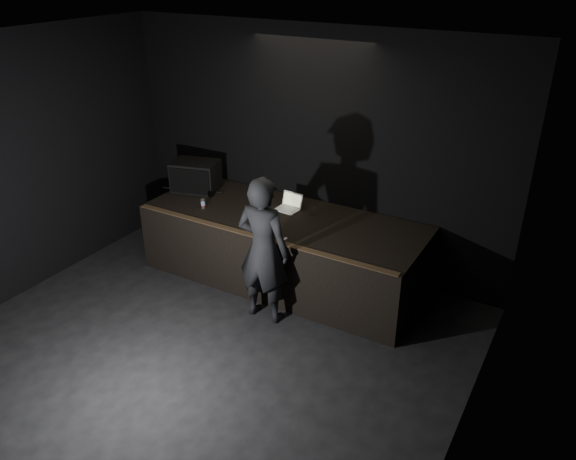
# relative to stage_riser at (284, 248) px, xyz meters

# --- Properties ---
(ground) EXTENTS (7.00, 7.00, 0.00)m
(ground) POSITION_rel_stage_riser_xyz_m (0.00, -2.73, -0.50)
(ground) COLOR black
(ground) RESTS_ON ground
(room_walls) EXTENTS (6.10, 7.10, 3.52)m
(room_walls) POSITION_rel_stage_riser_xyz_m (0.00, -2.73, 1.52)
(room_walls) COLOR black
(room_walls) RESTS_ON ground
(stage_riser) EXTENTS (4.00, 1.50, 1.00)m
(stage_riser) POSITION_rel_stage_riser_xyz_m (0.00, 0.00, 0.00)
(stage_riser) COLOR black
(stage_riser) RESTS_ON ground
(riser_lip) EXTENTS (3.92, 0.10, 0.01)m
(riser_lip) POSITION_rel_stage_riser_xyz_m (0.00, -0.71, 0.51)
(riser_lip) COLOR brown
(riser_lip) RESTS_ON stage_riser
(stage_monitor) EXTENTS (0.78, 0.66, 0.46)m
(stage_monitor) POSITION_rel_stage_riser_xyz_m (-1.67, 0.17, 0.73)
(stage_monitor) COLOR black
(stage_monitor) RESTS_ON stage_riser
(cable) EXTENTS (0.93, 0.31, 0.02)m
(cable) POSITION_rel_stage_riser_xyz_m (-1.70, 0.11, 0.51)
(cable) COLOR black
(cable) RESTS_ON stage_riser
(laptop) EXTENTS (0.35, 0.31, 0.22)m
(laptop) POSITION_rel_stage_riser_xyz_m (-0.06, 0.26, 0.56)
(laptop) COLOR silver
(laptop) RESTS_ON stage_riser
(beer_can) EXTENTS (0.06, 0.06, 0.15)m
(beer_can) POSITION_rel_stage_riser_xyz_m (-1.15, -0.34, 0.58)
(beer_can) COLOR silver
(beer_can) RESTS_ON stage_riser
(plastic_cup) EXTENTS (0.08, 0.08, 0.11)m
(plastic_cup) POSITION_rel_stage_riser_xyz_m (0.32, 0.27, 0.55)
(plastic_cup) COLOR white
(plastic_cup) RESTS_ON stage_riser
(wii_remote) EXTENTS (0.04, 0.15, 0.03)m
(wii_remote) POSITION_rel_stage_riser_xyz_m (0.39, -0.65, 0.51)
(wii_remote) COLOR silver
(wii_remote) RESTS_ON stage_riser
(person) EXTENTS (0.73, 0.49, 1.96)m
(person) POSITION_rel_stage_riser_xyz_m (0.27, -0.95, 0.48)
(person) COLOR black
(person) RESTS_ON ground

